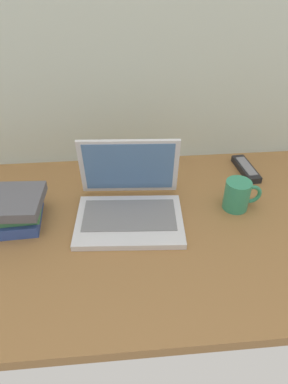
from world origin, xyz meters
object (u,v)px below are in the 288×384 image
book_stack (9,210)px  coffee_mug (238,195)px  remote_control_far (246,169)px  laptop (129,202)px

book_stack → coffee_mug: bearing=0.8°
remote_control_far → laptop: bearing=-155.3°
laptop → remote_control_far: laptop is taller
remote_control_far → book_stack: 0.80m
laptop → book_stack: laptop is taller
coffee_mug → book_stack: 0.68m
book_stack → remote_control_far: bearing=14.8°
laptop → coffee_mug: 0.33m
laptop → remote_control_far: bearing=24.7°
laptop → remote_control_far: size_ratio=1.98×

